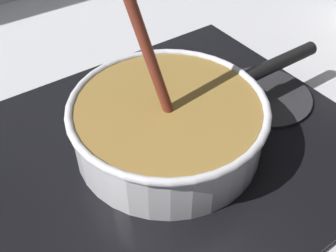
{
  "coord_description": "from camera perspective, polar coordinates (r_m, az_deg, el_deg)",
  "views": [
    {
      "loc": [
        -0.18,
        -0.17,
        0.42
      ],
      "look_at": [
        0.05,
        0.17,
        0.05
      ],
      "focal_mm": 42.47,
      "sensor_mm": 36.0,
      "label": 1
    }
  ],
  "objects": [
    {
      "name": "hob_plate",
      "position": [
        0.58,
        0.0,
        -3.11
      ],
      "size": [
        0.56,
        0.48,
        0.01
      ],
      "primitive_type": "cube",
      "color": "black",
      "rests_on": "ground"
    },
    {
      "name": "burner_ring",
      "position": [
        0.58,
        0.0,
        -2.41
      ],
      "size": [
        0.19,
        0.19,
        0.01
      ],
      "primitive_type": "torus",
      "color": "#592D0C",
      "rests_on": "hob_plate"
    },
    {
      "name": "spare_burner",
      "position": [
        0.68,
        13.51,
        4.24
      ],
      "size": [
        0.16,
        0.16,
        0.01
      ],
      "primitive_type": "cylinder",
      "color": "#262628",
      "rests_on": "hob_plate"
    },
    {
      "name": "cooking_pan",
      "position": [
        0.55,
        0.12,
        0.49
      ],
      "size": [
        0.43,
        0.27,
        0.3
      ],
      "color": "silver",
      "rests_on": "hob_plate"
    }
  ]
}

